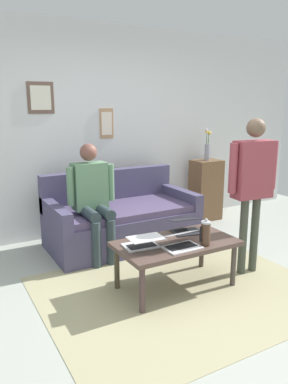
% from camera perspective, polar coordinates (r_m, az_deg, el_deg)
% --- Properties ---
extents(ground_plane, '(7.68, 7.68, 0.00)m').
position_cam_1_polar(ground_plane, '(3.54, 7.05, -15.54)').
color(ground_plane, '#A7ADA2').
extents(area_rug, '(2.51, 2.00, 0.01)m').
position_cam_1_polar(area_rug, '(3.63, 5.67, -14.65)').
color(area_rug, tan).
rests_on(area_rug, ground_plane).
extents(back_wall, '(7.04, 0.11, 2.70)m').
position_cam_1_polar(back_wall, '(5.05, -7.58, 9.18)').
color(back_wall, silver).
rests_on(back_wall, ground_plane).
extents(couch, '(1.77, 0.91, 0.88)m').
position_cam_1_polar(couch, '(4.64, -3.54, -4.26)').
color(couch, '#474363').
rests_on(couch, ground_plane).
extents(coffee_table, '(1.12, 0.62, 0.46)m').
position_cam_1_polar(coffee_table, '(3.54, 4.89, -8.25)').
color(coffee_table, brown).
rests_on(coffee_table, ground_plane).
extents(laptop_left, '(0.33, 0.35, 0.12)m').
position_cam_1_polar(laptop_left, '(3.35, -0.23, -7.74)').
color(laptop_left, silver).
rests_on(laptop_left, coffee_table).
extents(laptop_center, '(0.33, 0.33, 0.14)m').
position_cam_1_polar(laptop_center, '(3.78, 6.44, -5.37)').
color(laptop_center, '#28282D').
rests_on(laptop_center, coffee_table).
extents(laptop_right, '(0.33, 0.28, 0.15)m').
position_cam_1_polar(laptop_right, '(3.38, 5.54, -7.65)').
color(laptop_right, silver).
rests_on(laptop_right, coffee_table).
extents(french_press, '(0.11, 0.09, 0.25)m').
position_cam_1_polar(french_press, '(3.43, 9.33, -6.19)').
color(french_press, '#4C3323').
rests_on(french_press, coffee_table).
extents(side_shelf, '(0.42, 0.32, 0.89)m').
position_cam_1_polar(side_shelf, '(5.67, 9.34, 0.31)').
color(side_shelf, brown).
rests_on(side_shelf, ground_plane).
extents(flower_vase, '(0.09, 0.08, 0.46)m').
position_cam_1_polar(flower_vase, '(5.57, 9.59, 6.55)').
color(flower_vase, '#8C8D9E').
rests_on(flower_vase, side_shelf).
extents(person_standing, '(0.56, 0.22, 1.57)m').
position_cam_1_polar(person_standing, '(3.83, 16.17, 2.26)').
color(person_standing, '#444B3E').
rests_on(person_standing, ground_plane).
extents(person_seated, '(0.55, 0.51, 1.28)m').
position_cam_1_polar(person_seated, '(4.16, -7.81, -0.39)').
color(person_seated, '#2D3C40').
rests_on(person_seated, ground_plane).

